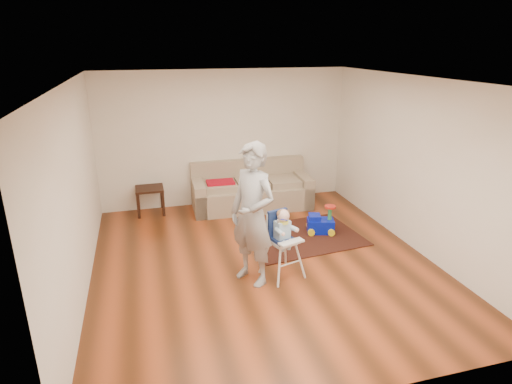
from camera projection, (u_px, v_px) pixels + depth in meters
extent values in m
plane|color=#4B240F|center=(263.00, 262.00, 6.53)|extent=(5.50, 5.50, 0.00)
cube|color=silver|center=(225.00, 138.00, 8.58)|extent=(5.00, 0.04, 2.70)
cube|color=silver|center=(76.00, 193.00, 5.46)|extent=(0.04, 5.50, 2.70)
cube|color=silver|center=(416.00, 165.00, 6.70)|extent=(0.04, 5.50, 2.70)
cube|color=white|center=(264.00, 80.00, 5.64)|extent=(5.00, 5.50, 0.04)
cube|color=#AC0A1C|center=(220.00, 182.00, 8.32)|extent=(0.55, 0.36, 0.04)
cube|color=black|center=(302.00, 236.00, 7.37)|extent=(2.07, 1.64, 0.02)
sphere|color=#0819C2|center=(281.00, 245.00, 6.87)|extent=(0.15, 0.15, 0.15)
cylinder|color=#0819C2|center=(282.00, 220.00, 5.76)|extent=(0.05, 0.12, 0.01)
imported|color=gray|center=(253.00, 215.00, 5.72)|extent=(0.79, 0.86, 1.98)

